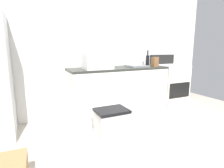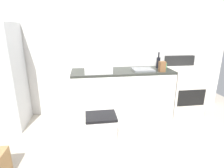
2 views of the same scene
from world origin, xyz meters
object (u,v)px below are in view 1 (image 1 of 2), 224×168
stove_oven (169,85)px  storage_bin (112,122)px  wine_bottle (148,60)px  coffee_mug (154,63)px  microwave (97,61)px  knife_block (155,62)px

stove_oven → storage_bin: (-1.67, -0.67, -0.27)m
stove_oven → storage_bin: bearing=-158.0°
wine_bottle → coffee_mug: size_ratio=3.00×
microwave → wine_bottle: size_ratio=1.53×
stove_oven → coffee_mug: stove_oven is taller
wine_bottle → storage_bin: 1.61m
microwave → storage_bin: microwave is taller
stove_oven → wine_bottle: size_ratio=3.67×
microwave → knife_block: bearing=-5.6°
stove_oven → coffee_mug: bearing=177.6°
wine_bottle → knife_block: (-0.05, -0.29, -0.02)m
microwave → storage_bin: 1.02m
microwave → stove_oven: bearing=3.3°
stove_oven → wine_bottle: wine_bottle is taller
stove_oven → microwave: (-1.66, -0.10, 0.57)m
coffee_mug → knife_block: (-0.15, -0.22, 0.04)m
stove_oven → knife_block: size_ratio=6.11×
stove_oven → storage_bin: size_ratio=2.39×
microwave → wine_bottle: bearing=9.1°
stove_oven → microwave: 1.75m
wine_bottle → coffee_mug: bearing=-34.1°
storage_bin → knife_block: bearing=22.9°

